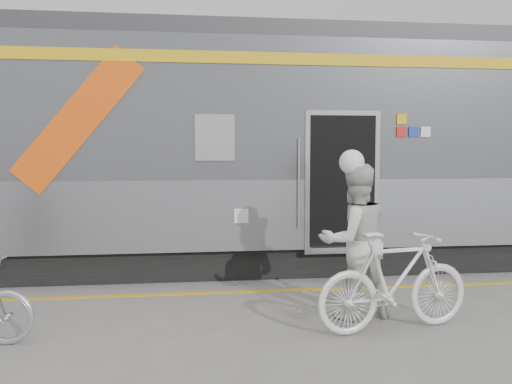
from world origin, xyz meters
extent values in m
plane|color=slate|center=(0.00, 0.00, 0.00)|extent=(90.00, 90.00, 0.00)
cube|color=black|center=(-0.55, 4.20, 0.25)|extent=(24.00, 2.70, 0.50)
cube|color=#9EA0A5|center=(-0.55, 4.20, 1.05)|extent=(24.00, 3.00, 1.10)
cube|color=#5D5E64|center=(-0.55, 4.20, 2.70)|extent=(24.00, 3.00, 2.20)
cube|color=#38383A|center=(-0.55, 4.20, 3.95)|extent=(24.00, 2.64, 0.30)
cube|color=gold|center=(-0.55, 2.69, 3.45)|extent=(24.00, 0.02, 0.18)
cube|color=#EC500D|center=(-2.35, 2.69, 2.50)|extent=(1.96, 0.01, 2.19)
cube|color=black|center=(-0.35, 2.69, 2.25)|extent=(0.55, 0.02, 0.65)
cube|color=black|center=(1.65, 2.90, 1.55)|extent=(1.05, 0.45, 2.10)
cube|color=silver|center=(1.65, 2.69, 1.55)|extent=(1.20, 0.02, 2.25)
cylinder|color=silver|center=(0.95, 2.67, 1.55)|extent=(0.04, 0.04, 1.40)
cube|color=silver|center=(1.65, 2.65, 0.52)|extent=(1.05, 0.25, 0.06)
cube|color=gold|center=(2.60, 2.69, 2.55)|extent=(0.16, 0.01, 0.16)
cube|color=red|center=(2.60, 2.69, 2.35)|extent=(0.16, 0.01, 0.16)
cube|color=#173796|center=(2.80, 2.69, 2.35)|extent=(0.16, 0.01, 0.16)
cube|color=silver|center=(3.00, 2.69, 2.35)|extent=(0.16, 0.01, 0.16)
cube|color=silver|center=(0.05, 2.69, 1.05)|extent=(0.22, 0.01, 0.22)
cube|color=gold|center=(0.00, 2.15, 0.00)|extent=(24.00, 0.12, 0.01)
imported|color=silver|center=(1.25, 0.80, 0.95)|extent=(1.03, 0.87, 1.89)
imported|color=silver|center=(1.55, 0.25, 0.57)|extent=(1.97, 0.87, 1.15)
sphere|color=white|center=(1.25, 0.80, 2.04)|extent=(0.30, 0.30, 0.30)
camera|label=1|loc=(-0.78, -5.54, 2.05)|focal=38.00mm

